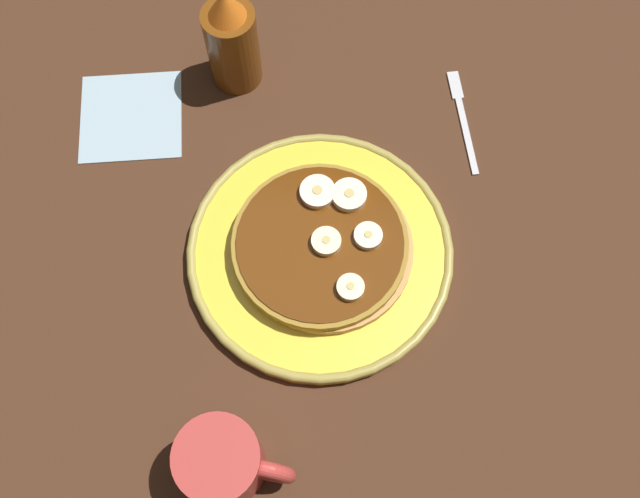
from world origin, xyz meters
TOP-DOWN VIEW (x-y plane):
  - ground_plane at (0.00, 0.00)cm, footprint 140.00×140.00cm
  - plate at (0.00, 0.00)cm, footprint 26.70×26.70cm
  - pancake_stack at (0.05, 0.08)cm, footprint 18.36×17.31cm
  - banana_slice_0 at (0.60, 0.31)cm, footprint 2.92×2.92cm
  - banana_slice_1 at (1.89, 5.30)cm, footprint 3.49×3.49cm
  - banana_slice_2 at (4.46, 1.37)cm, footprint 2.80×2.80cm
  - banana_slice_3 at (3.73, -4.13)cm, footprint 2.65×2.65cm
  - banana_slice_4 at (-1.25, 5.04)cm, footprint 3.55×3.55cm
  - coffee_mug at (-4.07, -21.81)cm, footprint 10.35×7.38cm
  - napkin at (-23.44, 11.96)cm, footprint 13.52×13.52cm
  - fork at (12.09, 19.08)cm, footprint 5.03×12.65cm
  - syrup_bottle at (-13.28, 19.59)cm, footprint 5.60×5.60cm

SIDE VIEW (x-z plane):
  - ground_plane at x=0.00cm, z-range -3.00..0.00cm
  - napkin at x=-23.44cm, z-range 0.00..0.30cm
  - fork at x=12.09cm, z-range 0.00..0.50cm
  - plate at x=0.00cm, z-range 0.07..1.78cm
  - pancake_stack at x=0.05cm, z-range 1.43..3.61cm
  - banana_slice_2 at x=4.46cm, z-range 3.42..4.37cm
  - banana_slice_3 at x=3.73cm, z-range 3.42..4.39cm
  - coffee_mug at x=-4.07cm, z-range 0.12..7.70cm
  - banana_slice_4 at x=-1.25cm, z-range 3.42..4.44cm
  - banana_slice_0 at x=0.60cm, z-range 3.42..4.45cm
  - banana_slice_1 at x=1.89cm, z-range 3.42..4.47cm
  - syrup_bottle at x=-13.28cm, z-range -0.74..12.60cm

